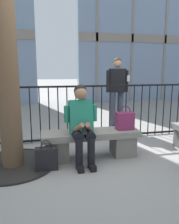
# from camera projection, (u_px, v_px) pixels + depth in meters

# --- Properties ---
(ground_plane) EXTENTS (60.00, 60.00, 0.00)m
(ground_plane) POSITION_uv_depth(u_px,v_px,m) (91.00, 157.00, 3.67)
(ground_plane) COLOR gray
(stone_bench) EXTENTS (1.60, 0.44, 0.45)m
(stone_bench) POSITION_uv_depth(u_px,v_px,m) (91.00, 142.00, 3.62)
(stone_bench) COLOR gray
(stone_bench) RESTS_ON ground
(seated_person_with_phone) EXTENTS (0.52, 0.66, 1.21)m
(seated_person_with_phone) POSITION_uv_depth(u_px,v_px,m) (82.00, 122.00, 3.38)
(seated_person_with_phone) COLOR black
(seated_person_with_phone) RESTS_ON ground
(handbag_on_bench) EXTENTS (0.29, 0.17, 0.40)m
(handbag_on_bench) POSITION_uv_depth(u_px,v_px,m) (125.00, 120.00, 3.67)
(handbag_on_bench) COLOR #7A234C
(handbag_on_bench) RESTS_ON stone_bench
(shopping_bag) EXTENTS (0.32, 0.16, 0.43)m
(shopping_bag) POSITION_uv_depth(u_px,v_px,m) (47.00, 158.00, 3.19)
(shopping_bag) COLOR black
(shopping_bag) RESTS_ON ground
(bystander_at_railing) EXTENTS (0.55, 0.38, 1.71)m
(bystander_at_railing) POSITION_uv_depth(u_px,v_px,m) (117.00, 88.00, 5.31)
(bystander_at_railing) COLOR #383D4C
(bystander_at_railing) RESTS_ON ground
(plaza_railing) EXTENTS (8.42, 0.04, 1.13)m
(plaza_railing) POSITION_uv_depth(u_px,v_px,m) (80.00, 113.00, 4.47)
(plaza_railing) COLOR black
(plaza_railing) RESTS_ON ground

